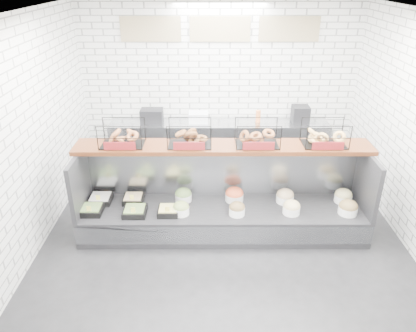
{
  "coord_description": "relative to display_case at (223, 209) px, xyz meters",
  "views": [
    {
      "loc": [
        -0.22,
        -4.61,
        3.44
      ],
      "look_at": [
        -0.21,
        0.45,
        0.97
      ],
      "focal_mm": 35.0,
      "sensor_mm": 36.0,
      "label": 1
    }
  ],
  "objects": [
    {
      "name": "ground",
      "position": [
        -0.01,
        -0.34,
        -0.33
      ],
      "size": [
        5.5,
        5.5,
        0.0
      ],
      "primitive_type": "plane",
      "color": "black",
      "rests_on": "ground"
    },
    {
      "name": "display_case",
      "position": [
        0.0,
        0.0,
        0.0
      ],
      "size": [
        4.0,
        0.9,
        1.2
      ],
      "color": "black",
      "rests_on": "ground"
    },
    {
      "name": "room_shell",
      "position": [
        -0.01,
        0.26,
        1.73
      ],
      "size": [
        5.02,
        5.51,
        3.01
      ],
      "color": "white",
      "rests_on": "ground"
    },
    {
      "name": "bagel_shelf",
      "position": [
        -0.01,
        0.17,
        1.04
      ],
      "size": [
        4.1,
        0.5,
        0.4
      ],
      "color": "#3B1A0C",
      "rests_on": "display_case"
    },
    {
      "name": "prep_counter",
      "position": [
        -0.01,
        2.09,
        0.14
      ],
      "size": [
        4.0,
        0.6,
        1.2
      ],
      "color": "#93969B",
      "rests_on": "ground"
    }
  ]
}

